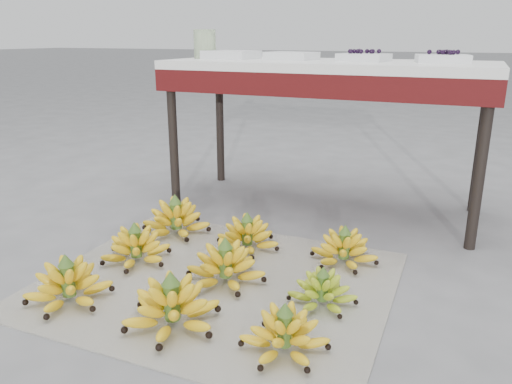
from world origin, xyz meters
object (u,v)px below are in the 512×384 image
at_px(bunch_front_center, 172,307).
at_px(tray_left, 291,56).
at_px(bunch_back_left, 176,220).
at_px(tray_far_left, 231,55).
at_px(bunch_mid_right, 322,292).
at_px(bunch_front_left, 68,285).
at_px(tray_far_right, 443,58).
at_px(bunch_front_right, 285,334).
at_px(bunch_back_right, 344,250).
at_px(bunch_mid_center, 226,266).
at_px(bunch_back_center, 247,236).
at_px(vendor_table, 327,79).
at_px(tray_right, 364,57).
at_px(bunch_mid_left, 136,248).
at_px(glass_jar, 205,44).
at_px(newspaper_mat, 218,282).

bearing_deg(bunch_front_center, tray_left, 109.41).
bearing_deg(bunch_back_left, tray_far_left, 101.38).
bearing_deg(bunch_mid_right, bunch_front_left, -148.19).
relative_size(bunch_back_left, tray_far_right, 1.38).
height_order(bunch_front_right, bunch_back_right, bunch_back_right).
bearing_deg(bunch_front_left, tray_far_right, 32.27).
xyz_separation_m(bunch_mid_center, bunch_back_right, (0.36, 0.34, -0.01)).
bearing_deg(bunch_front_right, bunch_back_left, 122.28).
relative_size(bunch_front_center, bunch_back_center, 1.21).
relative_size(bunch_back_left, bunch_back_right, 1.02).
relative_size(bunch_back_left, vendor_table, 0.22).
xyz_separation_m(bunch_back_left, vendor_table, (0.51, 0.63, 0.61)).
height_order(bunch_front_left, vendor_table, vendor_table).
bearing_deg(bunch_front_right, tray_right, 76.43).
relative_size(bunch_mid_left, tray_left, 1.27).
bearing_deg(bunch_back_left, glass_jar, 114.76).
relative_size(newspaper_mat, vendor_table, 0.79).
relative_size(bunch_front_left, vendor_table, 0.23).
distance_m(bunch_front_center, bunch_front_right, 0.37).
distance_m(bunch_front_right, vendor_table, 1.45).
distance_m(vendor_table, glass_jar, 0.70).
bearing_deg(tray_far_left, tray_far_right, 0.64).
bearing_deg(bunch_mid_center, tray_far_left, 116.67).
bearing_deg(vendor_table, tray_far_left, 179.16).
bearing_deg(tray_far_left, bunch_front_center, -71.83).
relative_size(bunch_mid_left, bunch_mid_right, 1.27).
height_order(bunch_mid_left, tray_far_right, tray_far_right).
height_order(bunch_front_left, bunch_mid_right, bunch_front_left).
distance_m(tray_right, glass_jar, 0.86).
bearing_deg(bunch_front_right, bunch_front_left, 164.25).
xyz_separation_m(newspaper_mat, bunch_front_left, (-0.40, -0.33, 0.06)).
relative_size(bunch_back_left, glass_jar, 2.36).
xyz_separation_m(bunch_mid_center, tray_left, (-0.12, 1.00, 0.72)).
height_order(bunch_mid_left, glass_jar, glass_jar).
bearing_deg(bunch_mid_right, tray_far_left, 139.57).
xyz_separation_m(newspaper_mat, tray_right, (0.29, 1.00, 0.78)).
distance_m(vendor_table, tray_right, 0.21).
bearing_deg(bunch_back_right, bunch_back_center, -152.16).
relative_size(bunch_front_center, tray_far_right, 1.47).
bearing_deg(newspaper_mat, bunch_mid_right, -0.63).
xyz_separation_m(bunch_mid_left, tray_far_left, (-0.04, 0.97, 0.72)).
xyz_separation_m(bunch_back_center, vendor_table, (0.13, 0.66, 0.61)).
distance_m(bunch_front_left, bunch_back_center, 0.75).
height_order(bunch_back_left, tray_far_right, tray_far_right).
distance_m(newspaper_mat, bunch_mid_left, 0.39).
relative_size(bunch_back_center, tray_right, 1.23).
distance_m(bunch_back_center, tray_far_left, 1.06).
distance_m(bunch_back_center, tray_left, 1.00).
xyz_separation_m(newspaper_mat, bunch_back_left, (-0.40, 0.35, 0.07)).
height_order(bunch_front_left, tray_left, tray_left).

